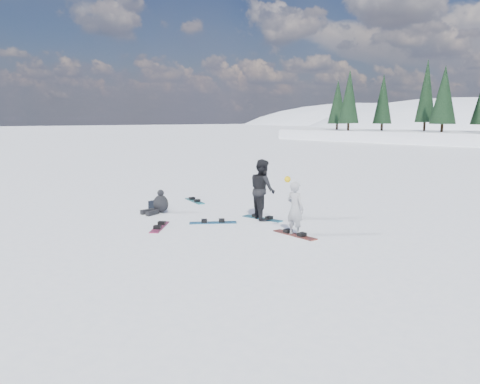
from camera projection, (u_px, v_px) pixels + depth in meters
name	position (u px, v px, depth m)	size (l,w,h in m)	color
ground	(266.00, 240.00, 12.88)	(420.00, 420.00, 0.00)	white
snowboarder_woman	(295.00, 208.00, 13.25)	(0.58, 0.40, 1.70)	#A9AAAE
snowboarder_man	(262.00, 189.00, 15.41)	(0.97, 0.76, 2.00)	black
seated_rider	(160.00, 204.00, 16.51)	(0.66, 1.02, 0.83)	black
gear_bag	(155.00, 205.00, 17.22)	(0.45, 0.30, 0.30)	black
snowboard_woman	(295.00, 235.00, 13.37)	(1.50, 0.28, 0.03)	maroon
snowboard_man	(262.00, 218.00, 15.56)	(1.50, 0.28, 0.03)	#186A88
snowboard_loose_b	(160.00, 227.00, 14.33)	(1.50, 0.28, 0.03)	#901F46
snowboard_loose_c	(195.00, 201.00, 18.86)	(1.50, 0.28, 0.03)	teal
snowboard_loose_a	(213.00, 223.00, 14.93)	(1.50, 0.28, 0.03)	#1C669A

